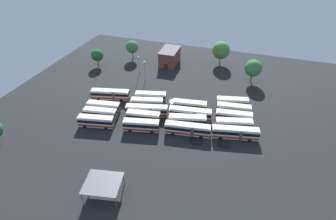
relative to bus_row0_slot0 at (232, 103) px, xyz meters
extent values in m
plane|color=black|center=(19.08, 11.69, -1.91)|extent=(119.58, 119.58, 0.00)
cube|color=silver|center=(-0.01, 0.00, -0.02)|extent=(10.63, 4.80, 3.19)
cube|color=beige|center=(-0.01, 0.00, 1.65)|extent=(10.18, 4.51, 0.14)
cube|color=black|center=(-0.01, 0.00, 0.49)|extent=(10.69, 4.85, 1.02)
cube|color=red|center=(-0.01, 0.00, -0.91)|extent=(10.69, 4.85, 0.64)
cube|color=black|center=(5.04, 1.16, 0.59)|extent=(0.53, 2.05, 1.17)
cylinder|color=black|center=(2.85, 1.86, -1.41)|extent=(1.04, 0.52, 1.00)
cylinder|color=black|center=(3.38, -0.43, -1.41)|extent=(1.04, 0.52, 1.00)
cylinder|color=black|center=(-3.39, 0.42, -1.41)|extent=(1.04, 0.52, 1.00)
cylinder|color=black|center=(-2.86, -1.86, -1.41)|extent=(1.04, 0.52, 1.00)
cube|color=silver|center=(-0.95, 3.82, -0.02)|extent=(10.96, 3.93, 3.19)
cube|color=beige|center=(-0.95, 3.82, 1.65)|extent=(10.51, 3.67, 0.14)
cube|color=black|center=(-0.95, 3.82, 0.49)|extent=(11.02, 3.98, 1.02)
cube|color=red|center=(-0.95, 3.82, -0.91)|extent=(11.02, 3.98, 0.64)
cube|color=black|center=(4.38, 4.53, 0.59)|extent=(0.33, 2.08, 1.17)
cylinder|color=black|center=(2.20, 5.42, -1.41)|extent=(1.03, 0.43, 1.00)
cylinder|color=black|center=(2.50, 3.10, -1.41)|extent=(1.03, 0.43, 1.00)
cylinder|color=black|center=(-4.39, 4.55, -1.41)|extent=(1.03, 0.43, 1.00)
cylinder|color=black|center=(-4.09, 2.23, -1.41)|extent=(1.03, 0.43, 1.00)
cube|color=silver|center=(-1.48, 7.76, -0.02)|extent=(11.23, 3.94, 3.19)
cube|color=beige|center=(-1.48, 7.76, 1.65)|extent=(10.76, 3.68, 0.14)
cube|color=black|center=(-1.48, 7.76, 0.49)|extent=(11.28, 3.99, 1.02)
cube|color=red|center=(-1.48, 7.76, -0.91)|extent=(11.28, 3.99, 0.64)
cube|color=black|center=(3.98, 8.47, 0.59)|extent=(0.33, 2.08, 1.17)
cylinder|color=black|center=(1.75, 9.37, -1.41)|extent=(1.03, 0.43, 1.00)
cylinder|color=black|center=(2.05, 7.04, -1.41)|extent=(1.03, 0.43, 1.00)
cylinder|color=black|center=(-5.01, 8.49, -1.41)|extent=(1.03, 0.43, 1.00)
cylinder|color=black|center=(-4.71, 6.16, -1.41)|extent=(1.03, 0.43, 1.00)
cube|color=silver|center=(-2.01, 11.64, -0.02)|extent=(11.07, 5.08, 3.19)
cube|color=beige|center=(-2.01, 11.64, 1.65)|extent=(10.61, 4.77, 0.14)
cube|color=black|center=(-2.01, 11.64, 0.49)|extent=(11.14, 5.13, 1.02)
cube|color=red|center=(-2.01, 11.64, -0.91)|extent=(11.14, 5.13, 0.64)
cube|color=black|center=(3.23, 12.95, 0.59)|extent=(0.56, 2.04, 1.17)
cylinder|color=black|center=(0.95, 13.59, -1.41)|extent=(1.04, 0.53, 1.00)
cylinder|color=black|center=(1.51, 11.31, -1.41)|extent=(1.04, 0.53, 1.00)
cylinder|color=black|center=(-5.54, 11.97, -1.41)|extent=(1.04, 0.53, 1.00)
cylinder|color=black|center=(-4.97, 9.70, -1.41)|extent=(1.04, 0.53, 1.00)
cube|color=silver|center=(-2.81, 15.45, -0.02)|extent=(13.45, 5.20, 3.19)
cube|color=beige|center=(-2.81, 15.45, 1.65)|extent=(12.89, 4.89, 0.14)
cube|color=black|center=(-2.81, 15.45, 0.49)|extent=(13.52, 5.25, 1.02)
cube|color=red|center=(-2.81, 15.45, -0.91)|extent=(13.52, 5.25, 0.64)
cube|color=black|center=(3.67, 16.80, 0.59)|extent=(0.49, 2.06, 1.17)
cube|color=#47474C|center=(-4.23, 15.15, -0.02)|extent=(1.41, 2.73, 3.06)
cylinder|color=black|center=(0.96, 17.43, -1.41)|extent=(1.04, 0.50, 1.00)
cylinder|color=black|center=(1.44, 15.14, -1.41)|extent=(1.04, 0.50, 1.00)
cylinder|color=black|center=(-7.05, 15.76, -1.41)|extent=(1.04, 0.50, 1.00)
cylinder|color=black|center=(-6.57, 13.46, -1.41)|extent=(1.04, 0.50, 1.00)
cube|color=silver|center=(13.05, 6.36, -0.02)|extent=(11.12, 4.10, 3.19)
cube|color=beige|center=(13.05, 6.36, 1.65)|extent=(10.66, 3.84, 0.14)
cube|color=black|center=(13.05, 6.36, 0.49)|extent=(11.18, 4.15, 1.02)
cube|color=red|center=(13.05, 6.36, -0.91)|extent=(11.18, 4.15, 0.64)
cube|color=black|center=(18.44, 7.15, 0.59)|extent=(0.36, 2.08, 1.17)
cylinder|color=black|center=(16.21, 8.01, -1.41)|extent=(1.03, 0.44, 1.00)
cylinder|color=black|center=(16.55, 5.69, -1.41)|extent=(1.03, 0.44, 1.00)
cylinder|color=black|center=(9.55, 7.03, -1.41)|extent=(1.03, 0.44, 1.00)
cylinder|color=black|center=(9.89, 4.71, -1.41)|extent=(1.03, 0.44, 1.00)
cube|color=silver|center=(11.84, 10.45, -0.02)|extent=(13.43, 4.32, 3.19)
cube|color=beige|center=(11.84, 10.45, 1.65)|extent=(12.88, 4.05, 0.14)
cube|color=black|center=(11.84, 10.45, 0.49)|extent=(13.50, 4.37, 1.02)
cube|color=red|center=(11.84, 10.45, -0.91)|extent=(13.50, 4.37, 0.64)
cube|color=black|center=(18.39, 11.35, 0.59)|extent=(0.34, 2.08, 1.17)
cube|color=#47474C|center=(10.40, 10.25, -0.02)|extent=(1.25, 2.70, 3.06)
cylinder|color=black|center=(15.73, 12.17, -1.41)|extent=(1.03, 0.43, 1.00)
cylinder|color=black|center=(16.05, 9.84, -1.41)|extent=(1.03, 0.43, 1.00)
cylinder|color=black|center=(7.62, 11.05, -1.41)|extent=(1.03, 0.43, 1.00)
cylinder|color=black|center=(7.94, 8.73, -1.41)|extent=(1.03, 0.43, 1.00)
cube|color=silver|center=(11.72, 14.23, -0.02)|extent=(11.50, 5.10, 3.19)
cube|color=beige|center=(11.72, 14.23, 1.65)|extent=(11.02, 4.79, 0.14)
cube|color=black|center=(11.72, 14.23, 0.49)|extent=(11.57, 5.15, 1.02)
cube|color=red|center=(11.72, 14.23, -0.91)|extent=(11.57, 5.15, 0.64)
cube|color=black|center=(17.19, 15.54, 0.59)|extent=(0.55, 2.05, 1.17)
cylinder|color=black|center=(14.83, 16.18, -1.41)|extent=(1.04, 0.53, 1.00)
cylinder|color=black|center=(15.38, 13.90, -1.41)|extent=(1.04, 0.53, 1.00)
cylinder|color=black|center=(8.07, 14.56, -1.41)|extent=(1.04, 0.53, 1.00)
cylinder|color=black|center=(8.61, 12.28, -1.41)|extent=(1.04, 0.53, 1.00)
cube|color=silver|center=(10.62, 18.15, -0.02)|extent=(13.44, 4.40, 3.19)
cube|color=beige|center=(10.62, 18.15, 1.65)|extent=(12.88, 4.12, 0.14)
cube|color=black|center=(10.62, 18.15, 0.49)|extent=(13.51, 4.44, 1.02)
cube|color=red|center=(10.62, 18.15, -0.91)|extent=(13.51, 4.44, 0.64)
cube|color=black|center=(17.17, 19.09, 0.59)|extent=(0.36, 2.08, 1.17)
cube|color=#47474C|center=(9.18, 17.94, -0.02)|extent=(1.26, 2.70, 3.06)
cylinder|color=black|center=(14.51, 19.89, -1.41)|extent=(1.03, 0.44, 1.00)
cylinder|color=black|center=(14.84, 17.57, -1.41)|extent=(1.03, 0.44, 1.00)
cylinder|color=black|center=(6.40, 18.73, -1.41)|extent=(1.03, 0.44, 1.00)
cylinder|color=black|center=(6.73, 16.41, -1.41)|extent=(1.03, 0.44, 1.00)
cube|color=silver|center=(27.19, 5.35, -0.02)|extent=(10.68, 5.03, 3.19)
cube|color=beige|center=(27.19, 5.35, 1.65)|extent=(10.23, 4.73, 0.14)
cube|color=black|center=(27.19, 5.35, 0.49)|extent=(10.74, 5.07, 1.02)
cube|color=red|center=(27.19, 5.35, -0.91)|extent=(10.74, 5.07, 0.64)
cube|color=black|center=(32.23, 6.63, 0.59)|extent=(0.57, 2.04, 1.17)
cylinder|color=black|center=(30.02, 7.27, -1.41)|extent=(1.04, 0.54, 1.00)
cylinder|color=black|center=(30.60, 5.00, -1.41)|extent=(1.04, 0.54, 1.00)
cylinder|color=black|center=(23.79, 5.69, -1.41)|extent=(1.04, 0.54, 1.00)
cylinder|color=black|center=(24.37, 3.42, -1.41)|extent=(1.04, 0.54, 1.00)
cube|color=silver|center=(26.97, 9.31, -0.02)|extent=(10.76, 5.13, 3.19)
cube|color=beige|center=(26.97, 9.31, 1.65)|extent=(10.30, 4.83, 0.14)
cube|color=black|center=(26.97, 9.31, 0.49)|extent=(10.82, 5.18, 1.02)
cube|color=red|center=(26.97, 9.31, -0.91)|extent=(10.82, 5.18, 0.64)
cube|color=black|center=(32.04, 10.65, 0.59)|extent=(0.59, 2.04, 1.17)
cylinder|color=black|center=(29.81, 11.27, -1.41)|extent=(1.04, 0.55, 1.00)
cylinder|color=black|center=(30.41, 9.00, -1.41)|extent=(1.04, 0.55, 1.00)
cylinder|color=black|center=(23.54, 9.62, -1.41)|extent=(1.04, 0.55, 1.00)
cylinder|color=black|center=(24.14, 7.35, -1.41)|extent=(1.04, 0.55, 1.00)
cube|color=silver|center=(25.59, 13.14, -0.02)|extent=(13.43, 5.66, 3.19)
cube|color=beige|center=(25.59, 13.14, 1.65)|extent=(12.87, 5.34, 0.14)
cube|color=black|center=(25.59, 13.14, 0.49)|extent=(13.51, 5.72, 1.02)
cube|color=red|center=(25.59, 13.14, -0.91)|extent=(13.51, 5.72, 0.64)
cube|color=black|center=(32.01, 14.74, 0.59)|extent=(0.56, 2.04, 1.17)
cube|color=#47474C|center=(24.18, 12.79, -0.02)|extent=(1.50, 2.74, 3.06)
cylinder|color=black|center=(29.28, 15.26, -1.41)|extent=(1.04, 0.53, 1.00)
cylinder|color=black|center=(29.85, 12.99, -1.41)|extent=(1.04, 0.53, 1.00)
cylinder|color=black|center=(21.34, 13.29, -1.41)|extent=(1.04, 0.53, 1.00)
cylinder|color=black|center=(21.90, 11.01, -1.41)|extent=(1.04, 0.53, 1.00)
cube|color=silver|center=(25.22, 16.68, -0.02)|extent=(10.53, 4.16, 3.19)
cube|color=beige|center=(25.22, 16.68, 1.65)|extent=(10.09, 3.89, 0.14)
cube|color=black|center=(25.22, 16.68, 0.49)|extent=(10.58, 4.21, 1.02)
cube|color=red|center=(25.22, 16.68, -0.91)|extent=(10.58, 4.21, 0.64)
cube|color=black|center=(30.29, 17.51, 0.59)|extent=(0.39, 2.07, 1.17)
cylinder|color=black|center=(28.17, 18.35, -1.41)|extent=(1.04, 0.46, 1.00)
cylinder|color=black|center=(28.55, 16.04, -1.41)|extent=(1.04, 0.46, 1.00)
cylinder|color=black|center=(21.90, 17.33, -1.41)|extent=(1.04, 0.46, 1.00)
cylinder|color=black|center=(22.27, 15.02, -1.41)|extent=(1.04, 0.46, 1.00)
cube|color=silver|center=(24.19, 20.78, -0.02)|extent=(10.90, 4.81, 3.19)
cube|color=beige|center=(24.19, 20.78, 1.65)|extent=(10.44, 4.52, 0.14)
cube|color=black|center=(24.19, 20.78, 0.49)|extent=(10.96, 4.86, 1.02)
cube|color=red|center=(24.19, 20.78, -0.91)|extent=(10.96, 4.86, 0.64)
cube|color=black|center=(29.37, 21.95, 0.59)|extent=(0.52, 2.05, 1.17)
cylinder|color=black|center=(27.14, 22.65, -1.41)|extent=(1.04, 0.51, 1.00)
cylinder|color=black|center=(27.65, 20.36, -1.41)|extent=(1.04, 0.51, 1.00)
cylinder|color=black|center=(20.73, 21.21, -1.41)|extent=(1.04, 0.51, 1.00)
cylinder|color=black|center=(21.24, 18.92, -1.41)|extent=(1.04, 0.51, 1.00)
cube|color=silver|center=(41.28, 8.25, -0.02)|extent=(13.44, 5.56, 3.19)
cube|color=beige|center=(41.28, 8.25, 1.65)|extent=(12.88, 5.23, 0.14)
cube|color=black|center=(41.28, 8.25, 0.49)|extent=(13.51, 5.61, 1.02)
cube|color=red|center=(41.28, 8.25, -0.91)|extent=(13.51, 5.61, 0.64)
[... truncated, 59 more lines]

